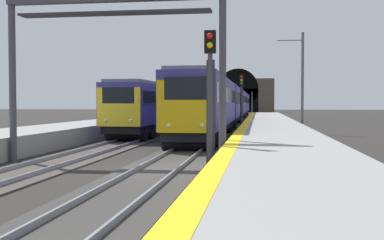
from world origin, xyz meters
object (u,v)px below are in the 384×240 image
object	(u,v)px
railway_signal_mid	(242,96)
catenary_mast_near	(174,92)
train_adjacent_platform	(192,105)
catenary_mast_far	(302,82)
railway_signal_far	(252,101)
train_main_approaching	(231,103)
railway_signal_near	(210,90)
overhead_signal_gantry	(114,34)

from	to	relation	value
railway_signal_mid	catenary_mast_near	size ratio (longest dim) A/B	0.60
train_adjacent_platform	catenary_mast_far	world-z (taller)	catenary_mast_far
railway_signal_far	catenary_mast_near	distance (m)	27.98
train_main_approaching	train_adjacent_platform	bearing A→B (deg)	-51.51
railway_signal_far	railway_signal_near	bearing A→B (deg)	0.00
catenary_mast_far	overhead_signal_gantry	bearing A→B (deg)	155.25
railway_signal_near	overhead_signal_gantry	xyz separation A→B (m)	(2.46, 4.08, 2.30)
train_main_approaching	railway_signal_near	world-z (taller)	railway_signal_near
catenary_mast_near	catenary_mast_far	size ratio (longest dim) A/B	1.05
railway_signal_near	catenary_mast_near	size ratio (longest dim) A/B	0.58
railway_signal_near	railway_signal_mid	xyz separation A→B (m)	(27.64, 0.00, 0.20)
railway_signal_near	train_adjacent_platform	bearing A→B (deg)	-170.95
train_adjacent_platform	railway_signal_near	xyz separation A→B (m)	(-39.60, -6.31, 0.62)
train_main_approaching	train_adjacent_platform	distance (m)	5.70
train_main_approaching	railway_signal_mid	distance (m)	15.64
train_main_approaching	railway_signal_near	size ratio (longest dim) A/B	15.48
railway_signal_near	catenary_mast_far	size ratio (longest dim) A/B	0.61
train_adjacent_platform	railway_signal_near	distance (m)	40.10
train_adjacent_platform	railway_signal_far	xyz separation A→B (m)	(49.74, -6.31, 0.66)
railway_signal_near	overhead_signal_gantry	world-z (taller)	overhead_signal_gantry
train_adjacent_platform	train_main_approaching	bearing A→B (deg)	130.19
train_adjacent_platform	railway_signal_near	size ratio (longest dim) A/B	11.90
train_adjacent_platform	railway_signal_mid	world-z (taller)	railway_signal_mid
train_adjacent_platform	catenary_mast_near	distance (m)	26.00
railway_signal_far	railway_signal_mid	bearing A→B (deg)	0.00
railway_signal_far	train_adjacent_platform	bearing A→B (deg)	-7.22
train_main_approaching	overhead_signal_gantry	distance (m)	40.85
railway_signal_mid	overhead_signal_gantry	world-z (taller)	overhead_signal_gantry
railway_signal_mid	railway_signal_near	bearing A→B (deg)	0.00
train_main_approaching	catenary_mast_far	xyz separation A→B (m)	(-21.25, -6.74, 1.66)
train_main_approaching	catenary_mast_near	xyz separation A→B (m)	(21.47, 11.20, 1.86)
railway_signal_mid	railway_signal_far	size ratio (longest dim) A/B	1.02
train_main_approaching	train_adjacent_platform	size ratio (longest dim) A/B	1.30
railway_signal_near	catenary_mast_near	bearing A→B (deg)	-168.59
catenary_mast_near	catenary_mast_far	xyz separation A→B (m)	(-42.73, -17.93, -0.21)
railway_signal_near	catenary_mast_far	distance (m)	22.47
railway_signal_mid	catenary_mast_near	distance (m)	39.24
train_adjacent_platform	catenary_mast_far	xyz separation A→B (m)	(-17.69, -11.19, 1.83)
railway_signal_near	catenary_mast_near	distance (m)	65.95
train_main_approaching	railway_signal_mid	bearing A→B (deg)	6.66
train_adjacent_platform	overhead_signal_gantry	bearing A→B (deg)	4.98
railway_signal_mid	railway_signal_far	world-z (taller)	railway_signal_mid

